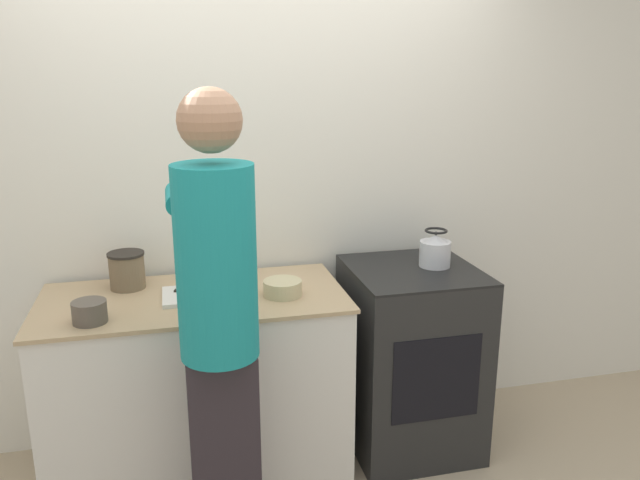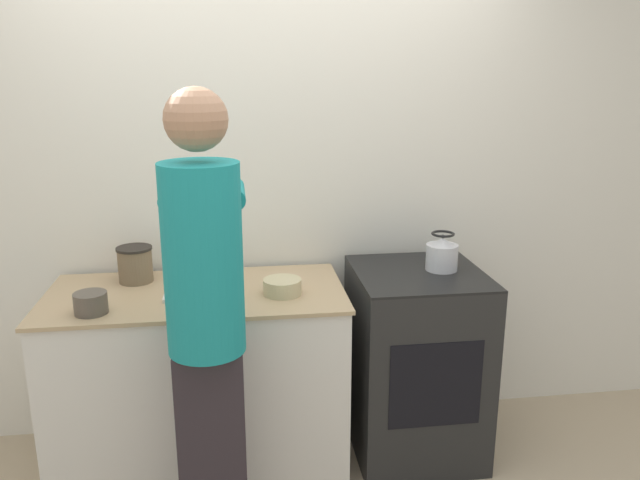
{
  "view_description": "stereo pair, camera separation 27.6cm",
  "coord_description": "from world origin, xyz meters",
  "px_view_note": "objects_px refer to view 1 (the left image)",
  "views": [
    {
      "loc": [
        -0.42,
        -2.36,
        1.87
      ],
      "look_at": [
        0.22,
        0.23,
        1.14
      ],
      "focal_mm": 35.0,
      "sensor_mm": 36.0,
      "label": 1
    },
    {
      "loc": [
        -0.15,
        -2.41,
        1.87
      ],
      "look_at": [
        0.22,
        0.23,
        1.14
      ],
      "focal_mm": 35.0,
      "sensor_mm": 36.0,
      "label": 2
    }
  ],
  "objects_px": {
    "cutting_board": "(197,295)",
    "kettle": "(435,251)",
    "knife": "(200,291)",
    "canister_jar": "(127,270)",
    "bowl_prep": "(283,288)",
    "oven": "(410,357)",
    "person": "(218,313)"
  },
  "relations": [
    {
      "from": "cutting_board",
      "to": "person",
      "type": "bearing_deg",
      "value": -83.95
    },
    {
      "from": "oven",
      "to": "cutting_board",
      "type": "height_order",
      "value": "oven"
    },
    {
      "from": "canister_jar",
      "to": "bowl_prep",
      "type": "bearing_deg",
      "value": -21.54
    },
    {
      "from": "bowl_prep",
      "to": "canister_jar",
      "type": "relative_size",
      "value": 1.02
    },
    {
      "from": "kettle",
      "to": "bowl_prep",
      "type": "relative_size",
      "value": 1.07
    },
    {
      "from": "oven",
      "to": "person",
      "type": "bearing_deg",
      "value": -151.85
    },
    {
      "from": "person",
      "to": "knife",
      "type": "relative_size",
      "value": 7.29
    },
    {
      "from": "oven",
      "to": "canister_jar",
      "type": "bearing_deg",
      "value": 171.76
    },
    {
      "from": "oven",
      "to": "cutting_board",
      "type": "distance_m",
      "value": 1.12
    },
    {
      "from": "cutting_board",
      "to": "kettle",
      "type": "relative_size",
      "value": 1.63
    },
    {
      "from": "kettle",
      "to": "canister_jar",
      "type": "xyz_separation_m",
      "value": [
        -1.45,
        0.18,
        -0.04
      ]
    },
    {
      "from": "oven",
      "to": "knife",
      "type": "height_order",
      "value": "oven"
    },
    {
      "from": "oven",
      "to": "person",
      "type": "height_order",
      "value": "person"
    },
    {
      "from": "knife",
      "to": "person",
      "type": "bearing_deg",
      "value": -68.31
    },
    {
      "from": "cutting_board",
      "to": "kettle",
      "type": "distance_m",
      "value": 1.15
    },
    {
      "from": "knife",
      "to": "canister_jar",
      "type": "xyz_separation_m",
      "value": [
        -0.32,
        0.19,
        0.06
      ]
    },
    {
      "from": "cutting_board",
      "to": "knife",
      "type": "xyz_separation_m",
      "value": [
        0.02,
        0.01,
        0.01
      ]
    },
    {
      "from": "kettle",
      "to": "bowl_prep",
      "type": "bearing_deg",
      "value": -173.51
    },
    {
      "from": "knife",
      "to": "kettle",
      "type": "bearing_deg",
      "value": 17.73
    },
    {
      "from": "canister_jar",
      "to": "kettle",
      "type": "bearing_deg",
      "value": -7.09
    },
    {
      "from": "oven",
      "to": "bowl_prep",
      "type": "bearing_deg",
      "value": -173.57
    },
    {
      "from": "oven",
      "to": "knife",
      "type": "xyz_separation_m",
      "value": [
        -1.02,
        0.01,
        0.44
      ]
    },
    {
      "from": "cutting_board",
      "to": "canister_jar",
      "type": "distance_m",
      "value": 0.37
    },
    {
      "from": "canister_jar",
      "to": "knife",
      "type": "bearing_deg",
      "value": -30.09
    },
    {
      "from": "person",
      "to": "cutting_board",
      "type": "relative_size",
      "value": 6.03
    },
    {
      "from": "bowl_prep",
      "to": "canister_jar",
      "type": "xyz_separation_m",
      "value": [
        -0.68,
        0.27,
        0.05
      ]
    },
    {
      "from": "knife",
      "to": "bowl_prep",
      "type": "bearing_deg",
      "value": 4.53
    },
    {
      "from": "cutting_board",
      "to": "kettle",
      "type": "height_order",
      "value": "kettle"
    },
    {
      "from": "knife",
      "to": "cutting_board",
      "type": "bearing_deg",
      "value": -130.84
    },
    {
      "from": "oven",
      "to": "canister_jar",
      "type": "relative_size",
      "value": 5.51
    },
    {
      "from": "kettle",
      "to": "canister_jar",
      "type": "relative_size",
      "value": 1.08
    },
    {
      "from": "person",
      "to": "bowl_prep",
      "type": "distance_m",
      "value": 0.56
    }
  ]
}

